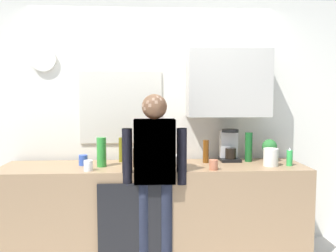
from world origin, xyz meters
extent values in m
cube|color=#937251|center=(0.00, 0.30, 0.46)|extent=(2.93, 0.64, 0.91)
cube|color=black|center=(-0.22, -0.03, 0.41)|extent=(0.56, 0.02, 0.82)
cube|color=silver|center=(0.00, 0.73, 1.30)|extent=(4.53, 0.10, 2.60)
cube|color=beige|center=(-0.34, 0.67, 1.46)|extent=(0.86, 0.02, 0.76)
cube|color=#8CA5C6|center=(-0.34, 0.67, 1.46)|extent=(0.80, 0.02, 0.70)
cube|color=#B7B2A8|center=(0.77, 0.52, 1.71)|extent=(0.84, 0.32, 0.68)
cylinder|color=silver|center=(-1.13, 0.66, 1.96)|extent=(0.26, 0.03, 0.26)
cube|color=black|center=(0.79, 0.48, 0.93)|extent=(0.20, 0.20, 0.03)
cube|color=silver|center=(0.79, 0.54, 1.08)|extent=(0.18, 0.08, 0.28)
cylinder|color=black|center=(0.79, 0.45, 1.00)|extent=(0.11, 0.11, 0.11)
cylinder|color=black|center=(0.79, 0.48, 1.23)|extent=(0.17, 0.17, 0.03)
cylinder|color=olive|center=(-0.32, 0.50, 1.04)|extent=(0.06, 0.06, 0.25)
cylinder|color=maroon|center=(-0.05, 0.45, 1.02)|extent=(0.06, 0.06, 0.22)
cylinder|color=black|center=(-0.17, 0.23, 1.00)|extent=(0.06, 0.06, 0.18)
cylinder|color=#195923|center=(0.97, 0.45, 1.06)|extent=(0.07, 0.07, 0.30)
cylinder|color=#2D8C33|center=(-0.50, 0.27, 1.05)|extent=(0.09, 0.09, 0.28)
cylinder|color=brown|center=(0.52, 0.40, 1.03)|extent=(0.06, 0.06, 0.23)
cylinder|color=#B26647|center=(0.54, 0.07, 0.96)|extent=(0.08, 0.08, 0.09)
cylinder|color=white|center=(-0.59, 0.09, 0.96)|extent=(0.08, 0.08, 0.10)
cylinder|color=#3351B2|center=(-0.69, 0.35, 0.96)|extent=(0.08, 0.08, 0.10)
cylinder|color=white|center=(0.14, 0.40, 0.95)|extent=(0.22, 0.22, 0.08)
cylinder|color=#9E5638|center=(1.19, 0.43, 0.96)|extent=(0.10, 0.10, 0.09)
sphere|color=#2D7233|center=(1.19, 0.43, 1.07)|extent=(0.15, 0.15, 0.15)
cylinder|color=green|center=(1.30, 0.21, 0.99)|extent=(0.06, 0.06, 0.15)
cone|color=white|center=(1.30, 0.21, 1.08)|extent=(0.02, 0.02, 0.03)
cylinder|color=silver|center=(1.12, 0.21, 1.00)|extent=(0.14, 0.14, 0.17)
cylinder|color=brown|center=(-0.10, 0.00, 0.41)|extent=(0.12, 0.12, 0.82)
cylinder|color=brown|center=(0.10, 0.00, 0.41)|extent=(0.12, 0.12, 0.82)
cube|color=#D85959|center=(0.00, 0.00, 1.10)|extent=(0.36, 0.20, 0.56)
sphere|color=#A57A59|center=(0.00, 0.00, 1.49)|extent=(0.22, 0.22, 0.22)
cylinder|color=#D85959|center=(-0.24, 0.00, 1.05)|extent=(0.09, 0.09, 0.50)
cylinder|color=#D85959|center=(0.24, 0.00, 1.05)|extent=(0.09, 0.09, 0.50)
cylinder|color=#3F4766|center=(-0.10, 0.00, 0.41)|extent=(0.12, 0.12, 0.82)
cylinder|color=#3F4766|center=(0.10, 0.00, 0.41)|extent=(0.12, 0.12, 0.82)
cube|color=#262633|center=(0.00, 0.00, 1.10)|extent=(0.36, 0.20, 0.56)
sphere|color=beige|center=(0.00, 0.00, 1.49)|extent=(0.22, 0.22, 0.22)
cylinder|color=#262633|center=(-0.24, 0.00, 1.05)|extent=(0.09, 0.09, 0.50)
cylinder|color=#262633|center=(0.24, 0.00, 1.05)|extent=(0.09, 0.09, 0.50)
camera|label=1|loc=(-0.06, -3.05, 1.59)|focal=37.51mm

